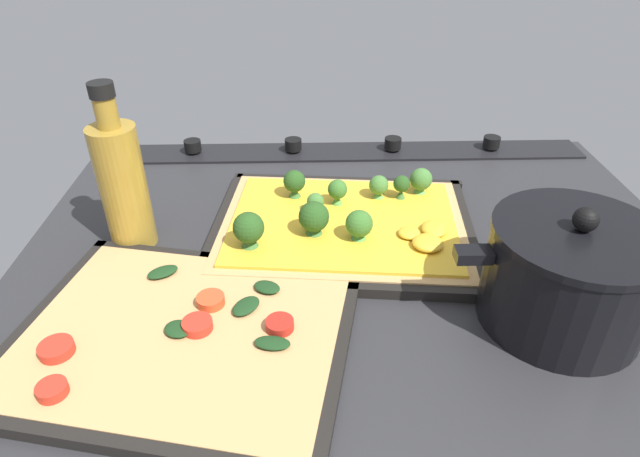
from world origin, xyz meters
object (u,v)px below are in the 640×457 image
(veggie_pizza_back, at_px, (183,333))
(cooking_pot, at_px, (568,276))
(baking_tray_back, at_px, (183,338))
(oil_bottle, at_px, (122,183))
(baking_tray_front, at_px, (343,230))
(broccoli_pizza, at_px, (342,221))

(veggie_pizza_back, height_order, cooking_pot, cooking_pot)
(baking_tray_back, height_order, oil_bottle, oil_bottle)
(baking_tray_front, distance_m, baking_tray_back, 0.26)
(broccoli_pizza, bearing_deg, baking_tray_back, 48.14)
(cooking_pot, relative_size, oil_bottle, 1.14)
(cooking_pot, bearing_deg, baking_tray_back, 3.31)
(baking_tray_front, distance_m, veggie_pizza_back, 0.26)
(broccoli_pizza, relative_size, oil_bottle, 1.62)
(broccoli_pizza, height_order, baking_tray_back, broccoli_pizza)
(veggie_pizza_back, distance_m, oil_bottle, 0.21)
(baking_tray_front, bearing_deg, broccoli_pizza, 47.88)
(baking_tray_back, bearing_deg, oil_bottle, -62.17)
(broccoli_pizza, height_order, veggie_pizza_back, broccoli_pizza)
(veggie_pizza_back, distance_m, cooking_pot, 0.39)
(broccoli_pizza, bearing_deg, cooking_pot, 141.69)
(baking_tray_front, bearing_deg, baking_tray_back, 48.14)
(cooking_pot, bearing_deg, oil_bottle, -17.97)
(veggie_pizza_back, relative_size, cooking_pot, 1.48)
(oil_bottle, bearing_deg, baking_tray_back, 117.83)
(baking_tray_front, distance_m, cooking_pot, 0.28)
(baking_tray_back, height_order, veggie_pizza_back, veggie_pizza_back)
(veggie_pizza_back, bearing_deg, cooking_pot, -176.72)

